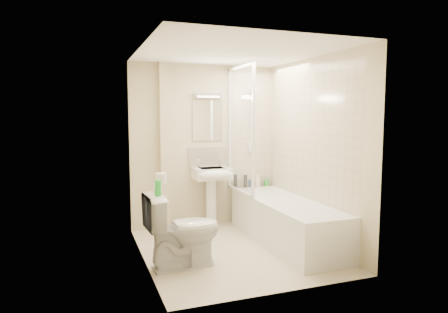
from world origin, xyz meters
name	(u,v)px	position (x,y,z in m)	size (l,w,h in m)	color
floor	(234,250)	(0.00, 0.00, 0.00)	(2.50, 2.50, 0.00)	beige
wall_back	(204,146)	(0.00, 1.25, 1.20)	(2.20, 0.02, 2.40)	beige
wall_left	(143,157)	(-1.10, 0.00, 1.20)	(0.02, 2.50, 2.40)	beige
wall_right	(314,151)	(1.10, 0.00, 1.20)	(0.02, 2.50, 2.40)	beige
ceiling	(235,52)	(0.00, 0.00, 2.40)	(2.20, 2.50, 0.02)	white
tile_back	(251,130)	(0.75, 1.24, 1.42)	(0.70, 0.01, 1.75)	beige
tile_right	(310,133)	(1.09, 0.08, 1.42)	(0.01, 2.10, 1.75)	beige
pipe_boxing	(164,148)	(-0.62, 1.19, 1.20)	(0.12, 0.12, 2.40)	beige
splashback	(208,157)	(0.05, 1.24, 1.03)	(0.60, 0.01, 0.30)	beige
mirror	(208,121)	(0.05, 1.24, 1.58)	(0.46, 0.01, 0.60)	white
strip_light	(208,95)	(0.05, 1.22, 1.95)	(0.42, 0.07, 0.07)	silver
bathtub	(286,220)	(0.75, 0.08, 0.29)	(0.70, 2.10, 0.55)	white
shower_screen	(240,130)	(0.40, 0.80, 1.45)	(0.04, 0.92, 1.80)	white
shower_fixture	(252,123)	(0.75, 1.19, 1.55)	(0.10, 0.16, 0.99)	white
pedestal_sink	(212,180)	(0.05, 1.01, 0.72)	(0.53, 0.48, 1.02)	white
bottle_black_a	(236,181)	(0.47, 1.16, 0.65)	(0.05, 0.05, 0.21)	black
bottle_black_b	(245,181)	(0.64, 1.16, 0.65)	(0.06, 0.06, 0.19)	black
bottle_blue	(250,183)	(0.71, 1.16, 0.61)	(0.05, 0.05, 0.11)	navy
bottle_cream	(257,181)	(0.83, 1.16, 0.64)	(0.07, 0.07, 0.18)	beige
bottle_white_b	(259,183)	(0.86, 1.16, 0.61)	(0.05, 0.05, 0.12)	white
bottle_green	(266,183)	(0.99, 1.16, 0.60)	(0.07, 0.07, 0.10)	green
toilet	(183,230)	(-0.72, -0.29, 0.41)	(0.84, 0.52, 0.83)	white
toilet_roll_lower	(158,188)	(-0.98, -0.21, 0.88)	(0.10, 0.10, 0.10)	white
toilet_roll_upper	(161,178)	(-0.94, -0.21, 0.98)	(0.11, 0.11, 0.11)	white
green_bottle	(158,188)	(-1.01, -0.40, 0.91)	(0.07, 0.07, 0.16)	green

